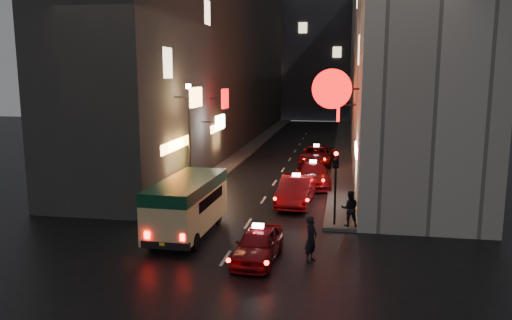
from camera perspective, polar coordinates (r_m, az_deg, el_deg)
The scene contains 15 objects.
ground at distance 15.87m, azimuth -7.01°, elevation -16.17°, with size 120.00×120.00×0.00m, color black.
building_left at distance 49.21m, azimuth -4.54°, elevation 12.22°, with size 7.38×52.00×18.00m.
building_right at distance 47.79m, azimuth 14.81°, elevation 12.00°, with size 8.36×52.00×18.00m.
building_far at distance 79.83m, azimuth 7.12°, elevation 12.69°, with size 30.00×10.00×22.00m, color #35353A.
sidewalk_left at distance 48.85m, azimuth -0.13°, elevation 1.77°, with size 1.50×52.00×0.15m, color #4D4B48.
sidewalk_right at distance 48.10m, azimuth 9.89°, elevation 1.50°, with size 1.50×52.00×0.15m, color #4D4B48.
minibus at distance 21.76m, azimuth -7.83°, elevation -4.58°, with size 2.18×5.78×2.46m.
taxi_near at distance 18.91m, azimuth 0.23°, elevation -9.31°, with size 2.18×4.72×1.64m.
taxi_second at distance 26.79m, azimuth 4.61°, elevation -3.23°, with size 2.57×5.73×1.96m.
taxi_third at distance 31.44m, azimuth 6.52°, elevation -1.39°, with size 2.81×5.55×1.86m.
taxi_far at distance 38.65m, azimuth 6.89°, elevation 0.69°, with size 2.33×5.31×1.84m.
pedestrian_crossing at distance 18.86m, azimuth 6.32°, elevation -8.61°, with size 0.65×0.42×1.98m, color black.
pedestrian_sidewalk at distance 22.89m, azimuth 10.67°, elevation -5.20°, with size 0.69×0.43×1.83m, color black.
traffic_light at distance 22.49m, azimuth 9.10°, elevation -1.19°, with size 0.26×0.43×3.50m.
lamp_post at distance 28.12m, azimuth -7.63°, elevation 3.19°, with size 0.28×0.28×6.22m.
Camera 1 is at (4.30, -13.61, 6.94)m, focal length 35.00 mm.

